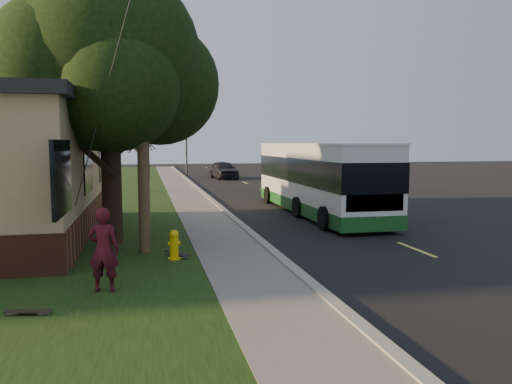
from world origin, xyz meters
TOP-DOWN VIEW (x-y plane):
  - ground at (0.00, 0.00)m, footprint 120.00×120.00m
  - road at (4.00, 10.00)m, footprint 8.00×80.00m
  - curb at (0.00, 10.00)m, footprint 0.25×80.00m
  - sidewalk at (-1.00, 10.00)m, footprint 2.00×80.00m
  - grass_verge at (-4.50, 10.00)m, footprint 5.00×80.00m
  - fire_hydrant at (-2.60, 0.00)m, footprint 0.32×0.32m
  - utility_pole at (-3.31, 0.99)m, footprint 2.86×3.21m
  - leafy_tree at (-4.17, 2.65)m, footprint 6.30×6.00m
  - bare_tree_near at (-3.50, 18.00)m, footprint 1.38×1.21m
  - bare_tree_far at (-3.00, 30.00)m, footprint 1.38×1.21m
  - traffic_signal at (0.50, 34.00)m, footprint 0.18×0.22m
  - transit_bus at (3.72, 7.35)m, footprint 2.49×10.79m
  - skateboarder at (-4.07, -2.43)m, footprint 0.67×0.51m
  - skateboard_main at (-2.50, 0.35)m, footprint 0.62×0.88m
  - skateboard_spare at (-5.23, -3.51)m, footprint 0.75×0.32m
  - distant_car at (3.11, 28.69)m, footprint 2.18×4.51m

SIDE VIEW (x-z plane):
  - ground at x=0.00m, z-range 0.00..0.00m
  - road at x=4.00m, z-range 0.00..0.01m
  - grass_verge at x=-4.50m, z-range 0.00..0.07m
  - sidewalk at x=-1.00m, z-range 0.00..0.08m
  - curb at x=0.00m, z-range 0.00..0.12m
  - skateboard_spare at x=-5.23m, z-range 0.09..0.16m
  - skateboard_main at x=-2.50m, z-range 0.09..0.17m
  - fire_hydrant at x=-2.60m, z-range 0.06..0.80m
  - distant_car at x=3.11m, z-range 0.00..1.49m
  - skateboarder at x=-4.07m, z-range 0.07..1.72m
  - transit_bus at x=3.72m, z-range 0.10..3.02m
  - bare_tree_far at x=-3.00m, z-range -0.01..4.02m
  - bare_tree_near at x=-3.50m, z-range 0.00..4.30m
  - traffic_signal at x=0.50m, z-range 0.41..5.91m
  - utility_pole at x=-3.31m, z-range 0.10..9.17m
  - leafy_tree at x=-4.17m, z-range 1.27..9.07m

